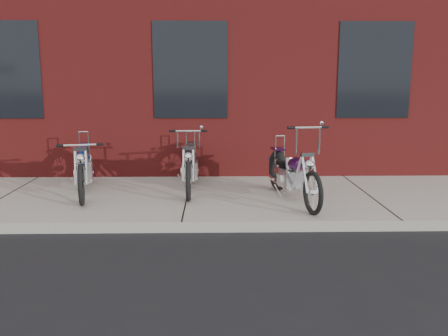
{
  "coord_description": "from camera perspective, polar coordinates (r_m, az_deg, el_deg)",
  "views": [
    {
      "loc": [
        0.44,
        -6.12,
        2.05
      ],
      "look_at": [
        0.59,
        0.8,
        0.74
      ],
      "focal_mm": 38.0,
      "sensor_mm": 36.0,
      "label": 1
    }
  ],
  "objects": [
    {
      "name": "sidewalk",
      "position": [
        7.89,
        -4.39,
        -3.8
      ],
      "size": [
        22.0,
        3.0,
        0.15
      ],
      "primitive_type": "cube",
      "color": "#9F978A",
      "rests_on": "ground"
    },
    {
      "name": "chopper_purple",
      "position": [
        7.51,
        8.24,
        -0.93
      ],
      "size": [
        0.65,
        2.18,
        1.23
      ],
      "rotation": [
        0.0,
        0.0,
        -1.38
      ],
      "color": "black",
      "rests_on": "sidewalk"
    },
    {
      "name": "chopper_third",
      "position": [
        8.21,
        -4.12,
        0.11
      ],
      "size": [
        0.53,
        2.17,
        1.1
      ],
      "rotation": [
        0.0,
        0.0,
        -1.55
      ],
      "color": "black",
      "rests_on": "sidewalk"
    },
    {
      "name": "ground",
      "position": [
        6.47,
        -5.11,
        -7.78
      ],
      "size": [
        120.0,
        120.0,
        0.0
      ],
      "primitive_type": "plane",
      "color": "black",
      "rests_on": "ground"
    },
    {
      "name": "building_brick",
      "position": [
        14.27,
        -3.14,
        18.58
      ],
      "size": [
        22.0,
        10.0,
        8.0
      ],
      "primitive_type": "cube",
      "color": "maroon",
      "rests_on": "ground"
    },
    {
      "name": "chopper_blue",
      "position": [
        8.27,
        -16.54,
        -0.17
      ],
      "size": [
        0.7,
        2.19,
        0.97
      ],
      "rotation": [
        0.0,
        0.0,
        -1.35
      ],
      "color": "black",
      "rests_on": "sidewalk"
    }
  ]
}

